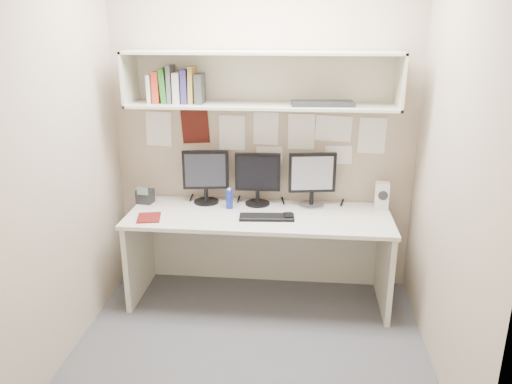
# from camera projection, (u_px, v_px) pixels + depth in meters

# --- Properties ---
(floor) EXTENTS (2.40, 2.00, 0.01)m
(floor) POSITION_uv_depth(u_px,v_px,m) (250.00, 346.00, 3.42)
(floor) COLOR #47474C
(floor) RESTS_ON ground
(wall_back) EXTENTS (2.40, 0.02, 2.60)m
(wall_back) POSITION_uv_depth(u_px,v_px,m) (263.00, 131.00, 3.96)
(wall_back) COLOR tan
(wall_back) RESTS_ON ground
(wall_front) EXTENTS (2.40, 0.02, 2.60)m
(wall_front) POSITION_uv_depth(u_px,v_px,m) (223.00, 227.00, 2.07)
(wall_front) COLOR tan
(wall_front) RESTS_ON ground
(wall_left) EXTENTS (0.02, 2.00, 2.60)m
(wall_left) POSITION_uv_depth(u_px,v_px,m) (59.00, 159.00, 3.12)
(wall_left) COLOR tan
(wall_left) RESTS_ON ground
(wall_right) EXTENTS (0.02, 2.00, 2.60)m
(wall_right) POSITION_uv_depth(u_px,v_px,m) (454.00, 169.00, 2.90)
(wall_right) COLOR tan
(wall_right) RESTS_ON ground
(desk) EXTENTS (2.00, 0.70, 0.73)m
(desk) POSITION_uv_depth(u_px,v_px,m) (259.00, 257.00, 3.92)
(desk) COLOR beige
(desk) RESTS_ON floor
(overhead_hutch) EXTENTS (2.00, 0.38, 0.40)m
(overhead_hutch) POSITION_uv_depth(u_px,v_px,m) (262.00, 79.00, 3.69)
(overhead_hutch) COLOR beige
(overhead_hutch) RESTS_ON wall_back
(pinned_papers) EXTENTS (1.92, 0.01, 0.48)m
(pinned_papers) POSITION_uv_depth(u_px,v_px,m) (263.00, 137.00, 3.97)
(pinned_papers) COLOR white
(pinned_papers) RESTS_ON wall_back
(monitor_left) EXTENTS (0.37, 0.20, 0.43)m
(monitor_left) POSITION_uv_depth(u_px,v_px,m) (206.00, 174.00, 3.98)
(monitor_left) COLOR black
(monitor_left) RESTS_ON desk
(monitor_center) EXTENTS (0.36, 0.20, 0.42)m
(monitor_center) POSITION_uv_depth(u_px,v_px,m) (258.00, 176.00, 3.94)
(monitor_center) COLOR black
(monitor_center) RESTS_ON desk
(monitor_right) EXTENTS (0.37, 0.20, 0.43)m
(monitor_right) POSITION_uv_depth(u_px,v_px,m) (312.00, 177.00, 3.90)
(monitor_right) COLOR #A5A5AA
(monitor_right) RESTS_ON desk
(keyboard) EXTENTS (0.42, 0.18, 0.02)m
(keyboard) POSITION_uv_depth(u_px,v_px,m) (267.00, 217.00, 3.71)
(keyboard) COLOR black
(keyboard) RESTS_ON desk
(mouse) EXTENTS (0.08, 0.11, 0.03)m
(mouse) POSITION_uv_depth(u_px,v_px,m) (288.00, 216.00, 3.71)
(mouse) COLOR black
(mouse) RESTS_ON desk
(speaker) EXTENTS (0.12, 0.12, 0.21)m
(speaker) POSITION_uv_depth(u_px,v_px,m) (382.00, 196.00, 3.88)
(speaker) COLOR silver
(speaker) RESTS_ON desk
(blue_bottle) EXTENTS (0.05, 0.05, 0.16)m
(blue_bottle) POSITION_uv_depth(u_px,v_px,m) (229.00, 199.00, 3.89)
(blue_bottle) COLOR navy
(blue_bottle) RESTS_ON desk
(maroon_notebook) EXTENTS (0.21, 0.23, 0.01)m
(maroon_notebook) POSITION_uv_depth(u_px,v_px,m) (149.00, 218.00, 3.71)
(maroon_notebook) COLOR #5D110F
(maroon_notebook) RESTS_ON desk
(desk_phone) EXTENTS (0.14, 0.13, 0.15)m
(desk_phone) POSITION_uv_depth(u_px,v_px,m) (145.00, 196.00, 4.02)
(desk_phone) COLOR black
(desk_phone) RESTS_ON desk
(book_stack) EXTENTS (0.41, 0.17, 0.28)m
(book_stack) POSITION_uv_depth(u_px,v_px,m) (177.00, 87.00, 3.72)
(book_stack) COLOR silver
(book_stack) RESTS_ON overhead_hutch
(hutch_tray) EXTENTS (0.47, 0.21, 0.03)m
(hutch_tray) POSITION_uv_depth(u_px,v_px,m) (322.00, 103.00, 3.62)
(hutch_tray) COLOR black
(hutch_tray) RESTS_ON overhead_hutch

